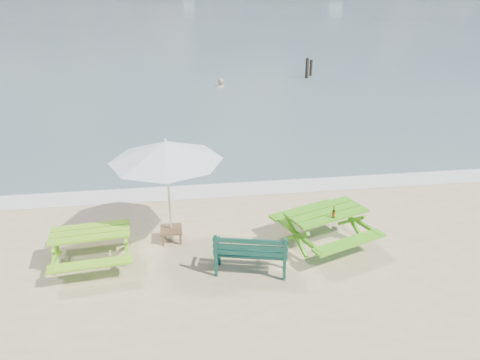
{
  "coord_description": "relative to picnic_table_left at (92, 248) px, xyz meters",
  "views": [
    {
      "loc": [
        -0.79,
        -7.02,
        5.5
      ],
      "look_at": [
        0.59,
        3.0,
        1.0
      ],
      "focal_mm": 35.0,
      "sensor_mm": 36.0,
      "label": 1
    }
  ],
  "objects": [
    {
      "name": "picnic_table_left",
      "position": [
        0.0,
        0.0,
        0.0
      ],
      "size": [
        1.73,
        1.89,
        0.75
      ],
      "color": "#76BC1C",
      "rests_on": "ground"
    },
    {
      "name": "park_bench",
      "position": [
        3.16,
        -0.77,
        -0.09
      ],
      "size": [
        1.51,
        0.8,
        0.88
      ],
      "color": "#0F3F32",
      "rests_on": "ground"
    },
    {
      "name": "swimmer",
      "position": [
        4.17,
        15.85,
        -0.77
      ],
      "size": [
        0.75,
        0.62,
        1.76
      ],
      "color": "tan",
      "rests_on": "ground"
    },
    {
      "name": "side_table",
      "position": [
        1.6,
        0.65,
        -0.2
      ],
      "size": [
        0.49,
        0.49,
        0.31
      ],
      "color": "brown",
      "rests_on": "ground"
    },
    {
      "name": "sea",
      "position": [
        2.67,
        83.53,
        -0.35
      ],
      "size": [
        300.0,
        300.0,
        0.0
      ],
      "primitive_type": "plane",
      "color": "slate",
      "rests_on": "ground"
    },
    {
      "name": "patio_umbrella",
      "position": [
        1.6,
        0.65,
        1.78
      ],
      "size": [
        2.43,
        2.43,
        2.36
      ],
      "color": "silver",
      "rests_on": "ground"
    },
    {
      "name": "mooring_pilings",
      "position": [
        9.42,
        17.64,
        0.06
      ],
      "size": [
        0.57,
        0.77,
        1.33
      ],
      "color": "black",
      "rests_on": "ground"
    },
    {
      "name": "picnic_table_right",
      "position": [
        4.93,
        0.05,
        0.04
      ],
      "size": [
        2.28,
        2.39,
        0.82
      ],
      "color": "#4CA519",
      "rests_on": "ground"
    },
    {
      "name": "foam_strip",
      "position": [
        2.67,
        3.13,
        -0.35
      ],
      "size": [
        22.0,
        0.9,
        0.01
      ],
      "primitive_type": "cube",
      "color": "silver",
      "rests_on": "ground"
    },
    {
      "name": "beer_bottle",
      "position": [
        4.98,
        -0.25,
        0.55
      ],
      "size": [
        0.06,
        0.06,
        0.25
      ],
      "color": "#8C5414",
      "rests_on": "picnic_table_right"
    }
  ]
}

